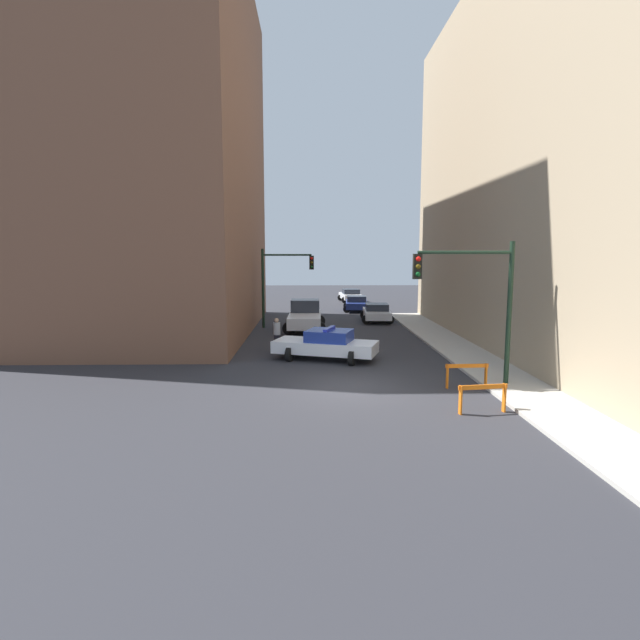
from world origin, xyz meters
TOP-DOWN VIEW (x-y plane):
  - ground_plane at (0.00, 0.00)m, footprint 120.00×120.00m
  - sidewalk_right at (6.20, 0.00)m, footprint 2.40×44.00m
  - building_corner_left at (-12.00, 14.00)m, footprint 14.00×20.00m
  - building_right at (13.40, 8.00)m, footprint 12.00×28.00m
  - traffic_light_near at (4.73, 0.04)m, footprint 3.64×0.35m
  - traffic_light_far at (-3.30, 15.04)m, footprint 3.44×0.35m
  - police_car at (-0.59, 4.85)m, footprint 5.04×3.23m
  - white_truck at (-1.64, 13.96)m, footprint 2.71×5.44m
  - parked_car_near at (3.53, 17.96)m, footprint 2.44×4.40m
  - parked_car_mid at (2.70, 24.65)m, footprint 2.49×4.42m
  - parked_car_far at (2.88, 32.98)m, footprint 2.51×4.44m
  - pedestrian_crossing at (-3.01, 7.10)m, footprint 0.51×0.51m
  - barrier_front at (3.94, -3.07)m, footprint 1.59×0.37m
  - barrier_mid at (4.36, -0.18)m, footprint 1.60×0.23m

SIDE VIEW (x-z plane):
  - ground_plane at x=0.00m, z-range 0.00..0.00m
  - sidewalk_right at x=6.20m, z-range 0.00..0.12m
  - barrier_front at x=3.94m, z-range 0.17..1.07m
  - barrier_mid at x=4.36m, z-range 0.17..1.07m
  - parked_car_near at x=3.53m, z-range 0.02..1.33m
  - parked_car_mid at x=2.70m, z-range 0.02..1.33m
  - parked_car_far at x=2.88m, z-range 0.02..1.33m
  - police_car at x=-0.59m, z-range -0.04..1.48m
  - pedestrian_crossing at x=-3.01m, z-range 0.03..1.69m
  - white_truck at x=-1.64m, z-range -0.04..1.86m
  - traffic_light_far at x=-3.30m, z-range 0.80..6.00m
  - traffic_light_near at x=4.73m, z-range 0.93..6.13m
  - building_right at x=13.40m, z-range 0.00..19.41m
  - building_corner_left at x=-12.00m, z-range 0.00..22.01m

